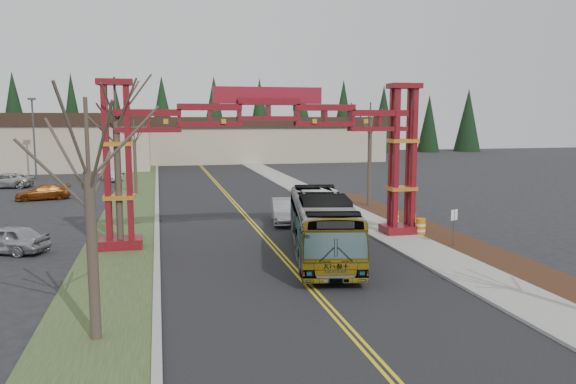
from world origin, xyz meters
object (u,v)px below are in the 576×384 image
object	(u,v)px
street_sign	(454,221)
barrel_mid	(411,223)
bare_tree_median_mid	(116,123)
retail_building_east	(256,138)
parked_car_near_a	(7,239)
transit_bus	(322,226)
bare_tree_right_far	(370,130)
gateway_arch	(268,135)
light_pole_far	(34,133)
parked_car_far_b	(4,181)
barrel_south	(420,228)
parked_car_far_a	(111,175)
barrel_north	(395,218)
bare_tree_median_far	(134,141)
silver_sedan	(285,211)
parked_car_mid_a	(43,192)
bare_tree_median_near	(89,173)

from	to	relation	value
street_sign	barrel_mid	bearing A→B (deg)	95.68
bare_tree_median_mid	barrel_mid	bearing A→B (deg)	2.64
retail_building_east	parked_car_near_a	xyz separation A→B (m)	(-23.67, -61.57, -2.78)
transit_bus	bare_tree_right_far	xyz separation A→B (m)	(8.07, 14.36, 4.38)
gateway_arch	light_pole_far	bearing A→B (deg)	117.56
parked_car_far_b	barrel_south	distance (m)	42.65
transit_bus	parked_car_far_a	world-z (taller)	transit_bus
bare_tree_right_far	gateway_arch	bearing A→B (deg)	-133.99
barrel_north	light_pole_far	bearing A→B (deg)	129.32
bare_tree_median_far	barrel_south	size ratio (longest dim) A/B	6.25
transit_bus	bare_tree_median_far	size ratio (longest dim) A/B	1.70
bare_tree_median_mid	gateway_arch	bearing A→B (deg)	1.53
gateway_arch	bare_tree_median_far	xyz separation A→B (m)	(-8.00, 22.19, -1.17)
silver_sedan	parked_car_far_b	bearing A→B (deg)	141.72
gateway_arch	retail_building_east	distance (m)	62.80
retail_building_east	parked_car_near_a	bearing A→B (deg)	-111.03
parked_car_near_a	barrel_south	xyz separation A→B (m)	(22.62, -1.06, -0.19)
bare_tree_median_far	street_sign	xyz separation A→B (m)	(17.35, -25.92, -3.32)
bare_tree_median_far	bare_tree_median_mid	bearing A→B (deg)	-90.00
parked_car_near_a	street_sign	size ratio (longest dim) A/B	2.06
bare_tree_median_mid	street_sign	distance (m)	18.45
barrel_south	silver_sedan	bearing A→B (deg)	138.34
bare_tree_median_far	parked_car_far_b	bearing A→B (deg)	149.43
transit_bus	barrel_mid	xyz separation A→B (m)	(6.99, 4.57, -1.03)
barrel_north	parked_car_far_a	bearing A→B (deg)	122.65
street_sign	barrel_mid	world-z (taller)	street_sign
gateway_arch	bare_tree_median_mid	bearing A→B (deg)	-178.47
parked_car_near_a	barrel_south	size ratio (longest dim) A/B	3.97
light_pole_far	bare_tree_right_far	bearing A→B (deg)	-42.35
parked_car_far_b	light_pole_far	bearing A→B (deg)	175.84
gateway_arch	barrel_mid	size ratio (longest dim) A/B	16.30
retail_building_east	barrel_mid	bearing A→B (deg)	-91.00
street_sign	barrel_north	distance (m)	6.55
transit_bus	barrel_north	size ratio (longest dim) A/B	11.61
parked_car_mid_a	bare_tree_median_near	world-z (taller)	bare_tree_median_near
transit_bus	bare_tree_median_mid	size ratio (longest dim) A/B	1.27
parked_car_mid_a	parked_car_far_b	bearing A→B (deg)	-163.19
silver_sedan	barrel_mid	size ratio (longest dim) A/B	4.34
barrel_south	parked_car_near_a	bearing A→B (deg)	177.32
parked_car_mid_a	light_pole_far	size ratio (longest dim) A/B	0.48
bare_tree_median_far	barrel_mid	distance (m)	27.79
bare_tree_median_near	barrel_south	distance (m)	21.29
parked_car_near_a	barrel_mid	distance (m)	22.60
silver_sedan	bare_tree_median_mid	size ratio (longest dim) A/B	0.54
transit_bus	bare_tree_median_near	size ratio (longest dim) A/B	1.51
barrel_mid	retail_building_east	bearing A→B (deg)	89.00
gateway_arch	parked_car_mid_a	distance (m)	26.12
gateway_arch	silver_sedan	size ratio (longest dim) A/B	3.75
light_pole_far	barrel_mid	xyz separation A→B (m)	(28.31, -36.57, -4.70)
parked_car_near_a	bare_tree_right_far	size ratio (longest dim) A/B	0.53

